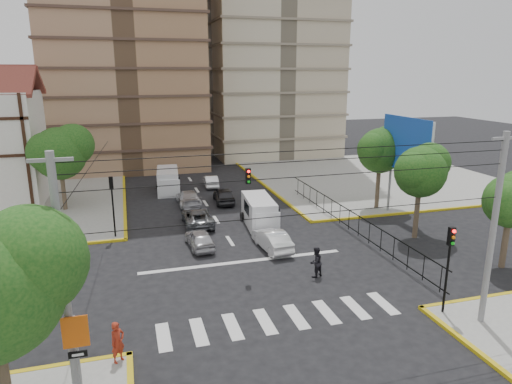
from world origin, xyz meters
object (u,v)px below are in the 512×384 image
object	(u,v)px
car_white_front_right	(272,240)
district_sign	(76,339)
van_right_lane	(260,213)
car_silver_front_left	(200,239)
pedestrian_sw_corner	(118,342)
van_left_lane	(168,182)
pedestrian_crosswalk	(316,262)
traffic_light_se	(449,256)
traffic_light_nw	(112,197)

from	to	relation	value
car_white_front_right	district_sign	bearing A→B (deg)	42.00
district_sign	van_right_lane	world-z (taller)	district_sign
car_silver_front_left	pedestrian_sw_corner	bearing A→B (deg)	62.40
van_left_lane	car_white_front_right	xyz separation A→B (m)	(5.24, -17.13, -0.43)
pedestrian_crosswalk	traffic_light_se	bearing A→B (deg)	102.60
van_left_lane	car_white_front_right	size ratio (longest dim) A/B	1.26
traffic_light_nw	district_sign	xyz separation A→B (m)	(-1.00, -17.04, -0.66)
car_white_front_right	pedestrian_crosswalk	world-z (taller)	pedestrian_crosswalk
traffic_light_se	car_silver_front_left	xyz separation A→B (m)	(-10.06, 12.13, -2.47)
van_right_lane	pedestrian_crosswalk	xyz separation A→B (m)	(0.57, -9.49, -0.17)
van_left_lane	car_white_front_right	world-z (taller)	van_left_lane
car_silver_front_left	van_right_lane	bearing A→B (deg)	-152.74
traffic_light_nw	van_left_lane	bearing A→B (deg)	67.65
pedestrian_sw_corner	traffic_light_se	bearing A→B (deg)	-39.93
van_right_lane	van_left_lane	world-z (taller)	van_left_lane
traffic_light_nw	car_white_front_right	distance (m)	11.64
car_silver_front_left	van_left_lane	bearing A→B (deg)	-91.44
traffic_light_se	car_white_front_right	xyz separation A→B (m)	(-5.42, 10.50, -2.43)
car_silver_front_left	traffic_light_nw	bearing A→B (deg)	-35.70
district_sign	car_white_front_right	world-z (taller)	district_sign
car_silver_front_left	pedestrian_crosswalk	distance (m)	8.60
traffic_light_se	pedestrian_sw_corner	bearing A→B (deg)	178.88
traffic_light_se	traffic_light_nw	distance (m)	22.06
van_right_lane	pedestrian_sw_corner	distance (m)	18.21
pedestrian_crosswalk	traffic_light_nw	bearing A→B (deg)	-65.49
van_left_lane	pedestrian_sw_corner	world-z (taller)	van_left_lane
van_left_lane	car_silver_front_left	bearing A→B (deg)	-82.66
van_right_lane	car_silver_front_left	distance (m)	6.05
car_white_front_right	pedestrian_sw_corner	size ratio (longest dim) A/B	2.38
district_sign	pedestrian_sw_corner	xyz separation A→B (m)	(1.29, 1.74, -1.43)
car_silver_front_left	car_white_front_right	size ratio (longest dim) A/B	0.90
car_silver_front_left	car_white_front_right	distance (m)	4.92
district_sign	pedestrian_crosswalk	world-z (taller)	district_sign
van_right_lane	pedestrian_sw_corner	xyz separation A→B (m)	(-10.43, -14.93, -0.06)
traffic_light_se	car_white_front_right	size ratio (longest dim) A/B	1.06
district_sign	pedestrian_sw_corner	size ratio (longest dim) A/B	1.83
traffic_light_nw	car_white_front_right	world-z (taller)	traffic_light_nw
traffic_light_nw	pedestrian_sw_corner	distance (m)	15.44
van_right_lane	pedestrian_sw_corner	size ratio (longest dim) A/B	2.91
van_right_lane	car_silver_front_left	size ratio (longest dim) A/B	1.35
van_right_lane	car_silver_front_left	world-z (taller)	van_right_lane
van_left_lane	car_silver_front_left	size ratio (longest dim) A/B	1.39
van_right_lane	pedestrian_sw_corner	bearing A→B (deg)	-119.89
traffic_light_nw	district_sign	distance (m)	17.08
district_sign	van_left_lane	world-z (taller)	district_sign
pedestrian_sw_corner	pedestrian_crosswalk	bearing A→B (deg)	-12.51
pedestrian_sw_corner	pedestrian_crosswalk	distance (m)	12.27
car_white_front_right	car_silver_front_left	bearing A→B (deg)	-24.27
district_sign	car_white_front_right	size ratio (longest dim) A/B	0.77
van_right_lane	car_white_front_right	distance (m)	4.78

